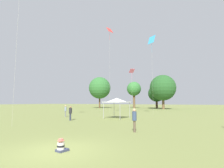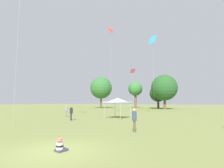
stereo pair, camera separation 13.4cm
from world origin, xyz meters
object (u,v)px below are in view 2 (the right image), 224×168
person_standing_1 (66,110)px  distant_tree_3 (135,89)px  kite_3 (111,33)px  distant_tree_0 (101,88)px  canopy_tent (118,100)px  kite_1 (153,41)px  person_standing_3 (71,112)px  kite_2 (133,72)px  seated_toddler (60,146)px  person_standing_0 (134,118)px  distant_tree_1 (164,88)px  distant_tree_2 (158,94)px

person_standing_1 → distant_tree_3: size_ratio=0.18×
kite_3 → distant_tree_0: kite_3 is taller
canopy_tent → kite_1: (3.11, 8.02, 10.32)m
person_standing_3 → canopy_tent: size_ratio=0.53×
kite_1 → kite_2: size_ratio=1.89×
seated_toddler → kite_1: size_ratio=0.04×
distant_tree_3 → person_standing_0: bearing=-71.7°
person_standing_1 → seated_toddler: bearing=-141.5°
person_standing_0 → distant_tree_3: distant_tree_3 is taller
distant_tree_0 → distant_tree_1: distant_tree_0 is taller
person_standing_3 → distant_tree_3: 45.21m
kite_2 → kite_3: 9.55m
seated_toddler → distant_tree_2: bearing=109.1°
person_standing_0 → distant_tree_3: size_ratio=0.18×
person_standing_0 → person_standing_1: (-13.29, 8.09, 0.01)m
distant_tree_0 → person_standing_1: bearing=-68.2°
canopy_tent → kite_3: size_ratio=0.20×
person_standing_0 → kite_3: bearing=170.4°
canopy_tent → distant_tree_2: distant_tree_2 is taller
kite_1 → distant_tree_3: 35.03m
canopy_tent → distant_tree_3: distant_tree_3 is taller
canopy_tent → kite_2: 5.76m
person_standing_0 → kite_1: size_ratio=0.12×
person_standing_0 → kite_3: (-9.39, 14.92, 13.65)m
canopy_tent → distant_tree_2: 39.99m
kite_3 → distant_tree_1: (4.61, 27.77, -8.14)m
person_standing_1 → canopy_tent: canopy_tent is taller
person_standing_1 → kite_2: bearing=-63.0°
person_standing_1 → distant_tree_3: bearing=2.6°
kite_1 → kite_2: bearing=-38.2°
person_standing_0 → kite_1: (-2.33, 17.11, 11.70)m
seated_toddler → distant_tree_2: size_ratio=0.07×
person_standing_3 → kite_2: size_ratio=0.23×
kite_3 → seated_toddler: bearing=-95.8°
person_standing_0 → person_standing_3: person_standing_0 is taller
canopy_tent → kite_3: kite_3 is taller
person_standing_0 → kite_3: kite_3 is taller
person_standing_3 → distant_tree_3: (-6.66, 44.33, 5.91)m
person_standing_0 → person_standing_1: size_ratio=1.00×
person_standing_3 → distant_tree_3: bearing=-105.3°
seated_toddler → kite_3: bearing=123.1°
person_standing_1 → kite_1: (10.96, 9.02, 11.69)m
canopy_tent → distant_tree_2: size_ratio=0.40×
person_standing_1 → kite_3: (3.89, 6.83, 13.63)m
kite_1 → kite_2: kite_1 is taller
kite_2 → person_standing_3: bearing=50.7°
person_standing_1 → canopy_tent: bearing=-84.1°
seated_toddler → distant_tree_2: (-6.59, 55.08, 4.85)m
canopy_tent → person_standing_1: bearing=-172.7°
distant_tree_1 → distant_tree_2: (-3.20, 6.22, -1.45)m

